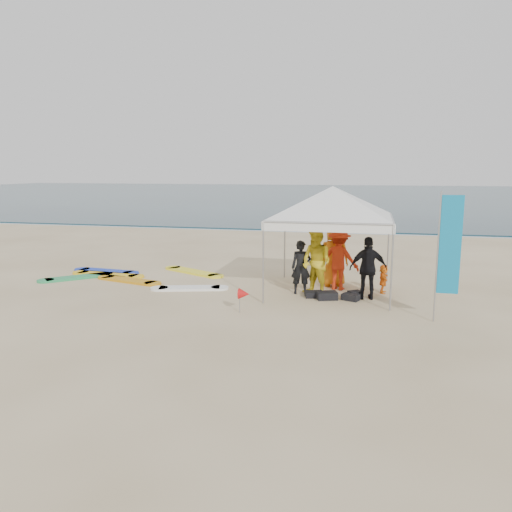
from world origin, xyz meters
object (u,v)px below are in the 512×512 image
(person_orange_b, at_px, (334,255))
(surfboard_spread, at_px, (133,277))
(person_black_b, at_px, (368,268))
(marker_pennant, at_px, (244,294))
(canopy_tent, at_px, (333,186))
(person_black_a, at_px, (301,267))
(person_seated, at_px, (383,279))
(person_yellow, at_px, (316,262))
(feather_flag, at_px, (449,247))
(person_orange_a, at_px, (339,259))

(person_orange_b, distance_m, surfboard_spread, 6.71)
(person_black_b, distance_m, marker_pennant, 3.71)
(marker_pennant, bearing_deg, surfboard_spread, 145.79)
(person_orange_b, relative_size, canopy_tent, 0.41)
(person_black_a, height_order, canopy_tent, canopy_tent)
(person_orange_b, distance_m, person_seated, 1.70)
(person_yellow, distance_m, feather_flag, 3.87)
(person_black_a, relative_size, person_orange_b, 0.81)
(person_seated, relative_size, surfboard_spread, 0.14)
(person_yellow, distance_m, person_black_b, 1.46)
(person_black_a, height_order, person_yellow, person_yellow)
(person_yellow, distance_m, canopy_tent, 2.23)
(person_orange_b, bearing_deg, marker_pennant, 48.59)
(canopy_tent, bearing_deg, person_orange_b, 88.14)
(person_yellow, distance_m, person_seated, 2.11)
(person_yellow, relative_size, feather_flag, 0.62)
(person_seated, xyz_separation_m, marker_pennant, (-3.47, -2.94, 0.07))
(feather_flag, height_order, surfboard_spread, feather_flag)
(person_yellow, xyz_separation_m, person_orange_a, (0.58, 0.89, -0.03))
(person_black_b, height_order, marker_pennant, person_black_b)
(feather_flag, bearing_deg, person_seated, 117.63)
(person_orange_b, height_order, surfboard_spread, person_orange_b)
(canopy_tent, bearing_deg, feather_flag, -39.49)
(person_orange_a, height_order, person_seated, person_orange_a)
(person_black_b, relative_size, person_seated, 2.08)
(person_orange_b, bearing_deg, person_orange_a, 102.91)
(surfboard_spread, bearing_deg, person_seated, -1.66)
(marker_pennant, bearing_deg, feather_flag, 3.91)
(person_orange_a, bearing_deg, marker_pennant, 67.84)
(person_orange_b, relative_size, surfboard_spread, 0.32)
(person_orange_a, relative_size, marker_pennant, 2.95)
(person_orange_b, height_order, marker_pennant, person_orange_b)
(person_yellow, distance_m, person_orange_a, 1.06)
(person_orange_a, xyz_separation_m, surfboard_spread, (-6.83, 0.08, -0.90))
(person_seated, xyz_separation_m, canopy_tent, (-1.53, -0.22, 2.69))
(person_black_b, distance_m, feather_flag, 2.71)
(person_black_b, height_order, surfboard_spread, person_black_b)
(canopy_tent, bearing_deg, person_orange_a, 61.11)
(person_yellow, xyz_separation_m, surfboard_spread, (-6.25, 0.97, -0.94))
(person_orange_a, bearing_deg, surfboard_spread, 11.96)
(person_seated, relative_size, marker_pennant, 1.33)
(person_seated, relative_size, feather_flag, 0.27)
(feather_flag, bearing_deg, person_black_a, 151.82)
(marker_pennant, height_order, surfboard_spread, marker_pennant)
(surfboard_spread, bearing_deg, person_orange_b, 2.80)
(person_orange_b, height_order, feather_flag, feather_flag)
(person_black_a, bearing_deg, person_black_b, -17.33)
(person_orange_b, height_order, canopy_tent, canopy_tent)
(person_black_b, relative_size, marker_pennant, 2.77)
(canopy_tent, height_order, surfboard_spread, canopy_tent)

